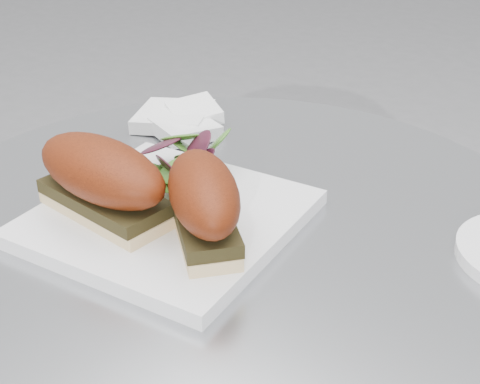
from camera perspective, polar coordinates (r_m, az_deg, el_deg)
name	(u,v)px	position (r m, az deg, el deg)	size (l,w,h in m)	color
plate	(168,217)	(0.69, -6.13, -2.17)	(0.25, 0.25, 0.02)	white
sandwich_left	(102,178)	(0.67, -11.70, 1.22)	(0.17, 0.08, 0.08)	beige
sandwich_right	(204,201)	(0.62, -3.12, -0.74)	(0.15, 0.14, 0.08)	beige
salad	(196,157)	(0.74, -3.73, 2.98)	(0.11, 0.11, 0.05)	#4B912F
napkin	(179,124)	(0.91, -5.20, 5.81)	(0.13, 0.13, 0.02)	white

